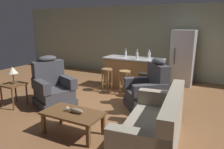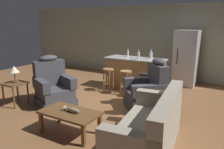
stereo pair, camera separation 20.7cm
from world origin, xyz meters
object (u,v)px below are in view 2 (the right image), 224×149
Objects in this scene: coffee_table at (70,115)px; bar_stool_right at (145,81)px; table_lamp at (14,70)px; kitchen_island at (135,73)px; bottle_short_amber at (139,56)px; fish_figurine at (72,110)px; bar_stool_left at (108,76)px; end_table at (15,87)px; bottle_tall_green at (128,53)px; couch at (151,129)px; bottle_wine_dark at (151,55)px; recliner_near_island at (148,91)px; recliner_near_lamp at (53,87)px; bar_stool_middle at (126,78)px; refrigerator at (186,58)px.

bar_stool_right is at bearing 79.91° from coffee_table.
table_lamp is at bearing -141.47° from bar_stool_right.
bottle_short_amber is (0.18, -0.17, 0.58)m from kitchen_island.
fish_figurine is 0.50× the size of bar_stool_left.
end_table is 3.38m from bottle_tall_green.
bar_stool_left is at bearing 106.55° from fish_figurine.
bottle_wine_dark is at bearing -76.02° from couch.
recliner_near_island is 1.74m from bottle_wine_dark.
bar_stool_right reaches higher than fish_figurine.
bottle_short_amber reaches higher than recliner_near_lamp.
coffee_table is 1.62× the size of bar_stool_middle.
refrigerator is at bearing -137.26° from recliner_near_island.
bar_stool_left is 1.02m from bottle_tall_green.
bar_stool_right is 2.77× the size of bottle_tall_green.
couch is 1.72m from recliner_near_island.
end_table is (-2.11, 0.43, 0.10)m from coffee_table.
bar_stool_left is (-1.50, 0.67, 0.05)m from recliner_near_island.
bottle_tall_green reaches higher than end_table.
bottle_short_amber reaches higher than bar_stool_left.
bar_stool_middle is 2.23m from refrigerator.
table_lamp is 1.43× the size of bottle_short_amber.
bar_stool_right is 2.68× the size of bottle_wine_dark.
couch is at bearing -62.56° from bottle_short_amber.
fish_figurine is 1.43m from couch.
fish_figurine is at bearing -11.21° from end_table.
bottle_wine_dark reaches higher than end_table.
kitchen_island is 1.02× the size of refrigerator.
end_table is at bearing -130.40° from bottle_short_amber.
recliner_near_lamp reaches higher than coffee_table.
fish_figurine is 0.50× the size of bar_stool_right.
bar_stool_left is 1.00× the size of bar_stool_middle.
fish_figurine is 1.99m from recliner_near_island.
coffee_table is 2.51m from bar_stool_middle.
bottle_short_amber is (1.42, 1.99, 0.64)m from recliner_near_lamp.
bottle_wine_dark is at bearing 86.18° from fish_figurine.
bottle_tall_green is at bearing 60.11° from table_lamp.
coffee_table is 1.47m from couch.
bar_stool_right is at bearing -41.57° from bottle_tall_green.
recliner_near_lamp is at bearing -125.53° from bottle_short_amber.
recliner_near_island is at bearing -70.96° from bottle_wine_dark.
table_lamp reaches higher than bar_stool_left.
refrigerator is at bearing 45.72° from bar_stool_left.
refrigerator is at bearing 76.52° from fish_figurine.
coffee_table is 0.55× the size of couch.
table_lamp is (-3.57, 0.21, 0.53)m from couch.
bar_stool_middle is at bearing -110.34° from bottle_short_amber.
refrigerator is at bearing 75.96° from coffee_table.
refrigerator reaches higher than bar_stool_middle.
bottle_wine_dark is at bearing 65.36° from bar_stool_middle.
bottle_short_amber is (0.74, 0.46, 0.59)m from bar_stool_left.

